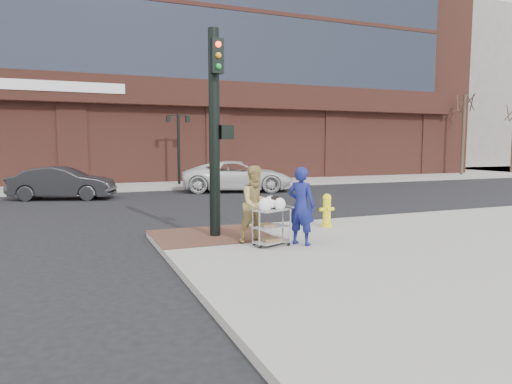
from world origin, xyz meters
name	(u,v)px	position (x,y,z in m)	size (l,w,h in m)	color
ground	(246,247)	(0.00, 0.00, 0.00)	(220.00, 220.00, 0.00)	black
sidewalk_far	(249,169)	(12.50, 32.00, 0.07)	(65.00, 36.00, 0.15)	gray
brick_curb_ramp	(210,235)	(-0.60, 0.90, 0.16)	(2.80, 2.40, 0.01)	brown
bank_building	(172,10)	(5.00, 31.00, 14.15)	(42.00, 26.00, 28.00)	brown
filler_block	(427,94)	(40.00, 38.00, 9.00)	(14.00, 20.00, 18.00)	slate
bare_tree_a	(465,93)	(24.00, 16.50, 6.27)	(1.80, 1.80, 7.20)	#382B21
lamp_post	(179,141)	(2.00, 16.00, 2.62)	(1.32, 0.22, 4.00)	black
traffic_signal_pole	(216,127)	(-0.48, 0.77, 2.83)	(0.61, 0.51, 5.00)	black
woman_blue	(301,206)	(1.00, -0.90, 1.03)	(0.64, 0.42, 1.77)	navy
pedestrian_tan	(256,204)	(0.16, -0.28, 1.04)	(0.86, 0.67, 1.77)	tan
sedan_dark	(63,183)	(-4.12, 11.84, 0.72)	(1.52, 4.37, 1.44)	black
minivan_white	(238,176)	(4.24, 12.25, 0.79)	(2.61, 5.66, 1.57)	silver
utility_cart	(271,223)	(0.33, -0.75, 0.65)	(0.91, 0.72, 1.11)	gray
fire_hydrant	(327,210)	(2.71, 0.85, 0.62)	(0.43, 0.30, 0.92)	yellow
newsbox_red	(40,181)	(-5.19, 14.89, 0.60)	(0.38, 0.34, 0.90)	maroon
newsbox_blue	(28,181)	(-5.75, 15.20, 0.63)	(0.40, 0.36, 0.96)	#171998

